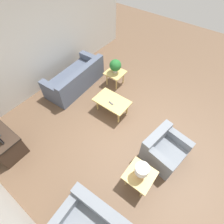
{
  "coord_description": "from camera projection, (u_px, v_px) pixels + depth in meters",
  "views": [
    {
      "loc": [
        -1.41,
        2.44,
        4.02
      ],
      "look_at": [
        0.29,
        0.22,
        0.55
      ],
      "focal_mm": 28.0,
      "sensor_mm": 36.0,
      "label": 1
    }
  ],
  "objects": [
    {
      "name": "remote_control",
      "position": [
        111.0,
        103.0,
        4.76
      ],
      "size": [
        0.16,
        0.07,
        0.02
      ],
      "color": "#4C4C51",
      "rests_on": "coffee_table"
    },
    {
      "name": "table_lamp",
      "position": [
        142.0,
        170.0,
        3.33
      ],
      "size": [
        0.27,
        0.27,
        0.37
      ],
      "color": "red",
      "rests_on": "side_table_lamp"
    },
    {
      "name": "ground_plane",
      "position": [
        125.0,
        124.0,
        4.88
      ],
      "size": [
        14.0,
        14.0,
        0.0
      ],
      "primitive_type": "plane",
      "color": "brown"
    },
    {
      "name": "wall_right",
      "position": [
        40.0,
        44.0,
        5.0
      ],
      "size": [
        0.12,
        7.2,
        2.7
      ],
      "color": "silver",
      "rests_on": "ground_plane"
    },
    {
      "name": "armchair",
      "position": [
        164.0,
        150.0,
        4.08
      ],
      "size": [
        0.94,
        1.01,
        0.72
      ],
      "rotation": [
        0.0,
        0.0,
        -1.73
      ],
      "color": "slate",
      "rests_on": "ground_plane"
    },
    {
      "name": "sofa",
      "position": [
        76.0,
        79.0,
        5.63
      ],
      "size": [
        0.99,
        2.04,
        0.79
      ],
      "rotation": [
        0.0,
        0.0,
        1.62
      ],
      "color": "#4C566B",
      "rests_on": "ground_plane"
    },
    {
      "name": "coffee_table",
      "position": [
        112.0,
        102.0,
        4.87
      ],
      "size": [
        0.97,
        0.61,
        0.46
      ],
      "color": "tan",
      "rests_on": "ground_plane"
    },
    {
      "name": "potted_plant",
      "position": [
        115.0,
        66.0,
        5.37
      ],
      "size": [
        0.37,
        0.37,
        0.45
      ],
      "color": "#B2ADA3",
      "rests_on": "side_table_plant"
    },
    {
      "name": "tv_stand_chest",
      "position": [
        2.0,
        141.0,
        4.17
      ],
      "size": [
        1.08,
        0.61,
        0.62
      ],
      "color": "#38281E",
      "rests_on": "ground_plane"
    },
    {
      "name": "side_table_lamp",
      "position": [
        140.0,
        176.0,
        3.58
      ],
      "size": [
        0.57,
        0.57,
        0.48
      ],
      "color": "tan",
      "rests_on": "ground_plane"
    },
    {
      "name": "side_table_plant",
      "position": [
        115.0,
        74.0,
        5.62
      ],
      "size": [
        0.57,
        0.57,
        0.48
      ],
      "color": "tan",
      "rests_on": "ground_plane"
    }
  ]
}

